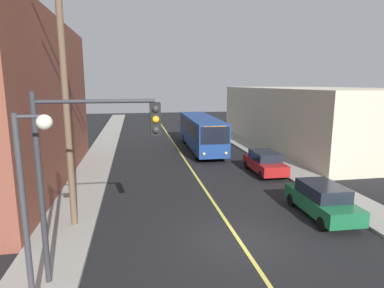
% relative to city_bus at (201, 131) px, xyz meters
% --- Properties ---
extents(ground_plane, '(120.00, 120.00, 0.00)m').
position_rel_city_bus_xyz_m(ground_plane, '(-2.20, -18.42, -1.82)').
color(ground_plane, black).
extents(sidewalk_left, '(2.50, 90.00, 0.15)m').
position_rel_city_bus_xyz_m(sidewalk_left, '(-9.45, -8.42, -1.74)').
color(sidewalk_left, gray).
rests_on(sidewalk_left, ground).
extents(sidewalk_right, '(2.50, 90.00, 0.15)m').
position_rel_city_bus_xyz_m(sidewalk_right, '(5.05, -8.42, -1.74)').
color(sidewalk_right, gray).
rests_on(sidewalk_right, ground).
extents(lane_stripe_center, '(0.16, 60.00, 0.01)m').
position_rel_city_bus_xyz_m(lane_stripe_center, '(-2.20, -3.42, -1.81)').
color(lane_stripe_center, '#D8CC4C').
rests_on(lane_stripe_center, ground).
extents(building_right_warehouse, '(12.00, 24.43, 5.94)m').
position_rel_city_bus_xyz_m(building_right_warehouse, '(12.30, 0.67, 1.15)').
color(building_right_warehouse, beige).
rests_on(building_right_warehouse, ground).
extents(city_bus, '(2.75, 12.19, 3.20)m').
position_rel_city_bus_xyz_m(city_bus, '(0.00, 0.00, 0.00)').
color(city_bus, navy).
rests_on(city_bus, ground).
extents(parked_car_green, '(1.92, 4.45, 1.62)m').
position_rel_city_bus_xyz_m(parked_car_green, '(2.52, -16.74, -0.98)').
color(parked_car_green, '#196038').
rests_on(parked_car_green, ground).
extents(parked_car_red, '(1.88, 4.43, 1.62)m').
position_rel_city_bus_xyz_m(parked_car_red, '(2.76, -9.14, -0.98)').
color(parked_car_red, maroon).
rests_on(parked_car_red, ground).
extents(utility_pole_near, '(2.40, 0.28, 11.64)m').
position_rel_city_bus_xyz_m(utility_pole_near, '(-9.11, -15.90, 4.68)').
color(utility_pole_near, brown).
rests_on(utility_pole_near, sidewalk_left).
extents(traffic_signal_left_corner, '(3.75, 0.48, 6.00)m').
position_rel_city_bus_xyz_m(traffic_signal_left_corner, '(-7.61, -20.25, 2.49)').
color(traffic_signal_left_corner, '#2D2D33').
rests_on(traffic_signal_left_corner, sidewalk_left).
extents(street_lamp_left, '(0.98, 0.40, 5.50)m').
position_rel_city_bus_xyz_m(street_lamp_left, '(-9.03, -21.49, 1.92)').
color(street_lamp_left, '#38383D').
rests_on(street_lamp_left, sidewalk_left).
extents(fire_hydrant, '(0.44, 0.26, 0.84)m').
position_rel_city_bus_xyz_m(fire_hydrant, '(4.65, -13.68, -1.23)').
color(fire_hydrant, red).
rests_on(fire_hydrant, sidewalk_right).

